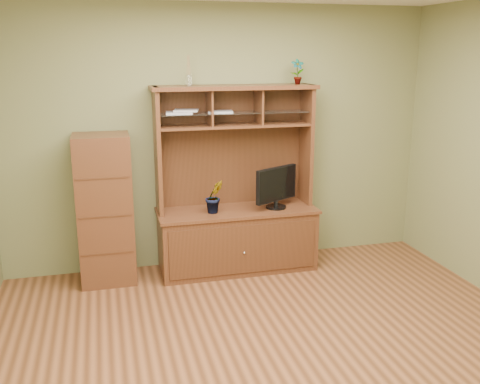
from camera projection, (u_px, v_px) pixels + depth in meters
name	position (u px, v px, depth m)	size (l,w,h in m)	color
room	(284.00, 181.00, 3.70)	(4.54, 4.04, 2.74)	#4E2B16
media_hutch	(236.00, 220.00, 5.56)	(1.66, 0.61, 1.90)	#442113
monitor	(276.00, 187.00, 5.49)	(0.50, 0.29, 0.43)	black
orchid_plant	(214.00, 196.00, 5.34)	(0.18, 0.15, 0.34)	#32581E
top_plant	(297.00, 71.00, 5.41)	(0.13, 0.09, 0.25)	#346D26
reed_diffuser	(189.00, 74.00, 5.14)	(0.06, 0.06, 0.29)	silver
magazines	(195.00, 112.00, 5.24)	(0.69, 0.23, 0.04)	silver
side_cabinet	(105.00, 209.00, 5.19)	(0.52, 0.48, 1.47)	#442113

